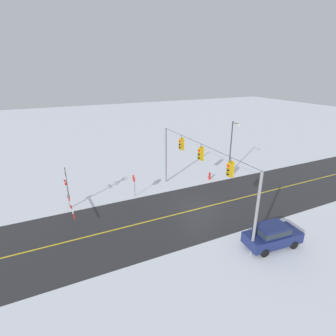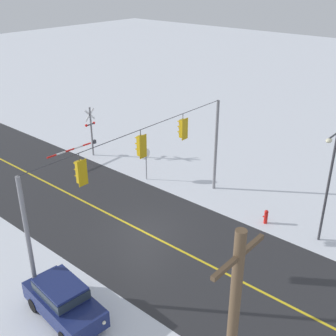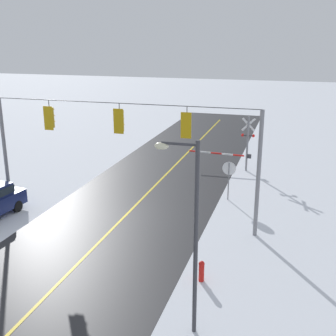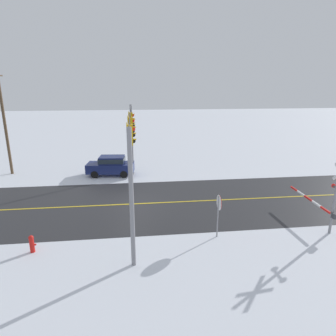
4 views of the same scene
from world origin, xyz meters
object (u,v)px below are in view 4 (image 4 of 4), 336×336
fire_hydrant (32,243)px  parked_car_navy (111,165)px  stop_sign (219,207)px  utility_pole (5,122)px  railroad_crossing (330,197)px

fire_hydrant → parked_car_navy: bearing=-13.5°
stop_sign → parked_car_navy: (11.87, 6.35, -0.76)m
parked_car_navy → utility_pole: utility_pole is taller
parked_car_navy → fire_hydrant: size_ratio=4.91×
railroad_crossing → parked_car_navy: (11.80, 12.56, -1.00)m
parked_car_navy → utility_pole: bearing=80.2°
stop_sign → utility_pole: bearing=48.9°
railroad_crossing → utility_pole: (13.36, 21.61, 2.77)m
railroad_crossing → utility_pole: bearing=58.3°
fire_hydrant → utility_pole: bearing=23.8°
stop_sign → utility_pole: utility_pole is taller
stop_sign → fire_hydrant: size_ratio=2.67×
fire_hydrant → utility_pole: utility_pole is taller
railroad_crossing → fire_hydrant: 15.58m
parked_car_navy → fire_hydrant: 12.63m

